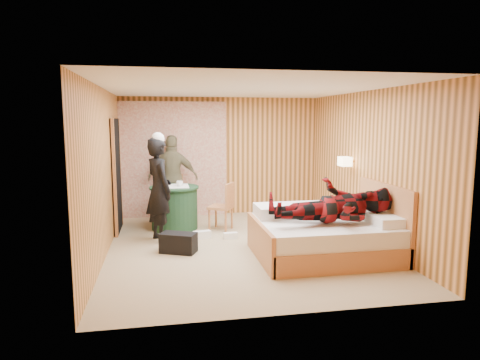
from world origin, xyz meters
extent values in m
cube|color=tan|center=(0.00, 0.00, 0.00)|extent=(4.20, 5.00, 0.01)
cube|color=white|center=(0.00, 0.00, 2.50)|extent=(4.20, 5.00, 0.01)
cube|color=#F3A45D|center=(0.00, 2.50, 1.25)|extent=(4.20, 0.02, 2.50)
cube|color=#F3A45D|center=(-2.10, 0.00, 1.25)|extent=(0.02, 5.00, 2.50)
cube|color=#F3A45D|center=(2.10, 0.00, 1.25)|extent=(0.02, 5.00, 2.50)
cube|color=beige|center=(-1.00, 2.43, 1.20)|extent=(2.20, 0.08, 2.40)
cube|color=black|center=(-2.06, 1.40, 1.02)|extent=(0.06, 0.90, 2.05)
cylinder|color=gold|center=(2.00, 0.45, 1.30)|extent=(0.18, 0.04, 0.04)
cube|color=#FFE4B2|center=(1.92, 0.45, 1.30)|extent=(0.18, 0.24, 0.16)
cube|color=tan|center=(1.10, -0.73, 0.15)|extent=(1.95, 1.56, 0.29)
cube|color=white|center=(1.10, -0.73, 0.42)|extent=(1.90, 1.51, 0.24)
cube|color=tan|center=(0.12, -0.73, 0.27)|extent=(0.06, 1.56, 0.55)
cube|color=tan|center=(2.06, -0.73, 0.54)|extent=(0.06, 1.56, 1.08)
cube|color=white|center=(1.86, -1.10, 0.61)|extent=(0.37, 0.54, 0.14)
cube|color=white|center=(1.86, -0.36, 0.61)|extent=(0.37, 0.54, 0.14)
cube|color=white|center=(0.76, -0.29, 0.63)|extent=(1.17, 0.59, 0.18)
cube|color=tan|center=(1.88, 0.46, 0.26)|extent=(0.38, 0.53, 0.53)
cube|color=tan|center=(1.88, 0.46, 0.43)|extent=(0.40, 0.55, 0.03)
cylinder|color=#1E4225|center=(-1.03, 1.35, 0.39)|extent=(0.85, 0.85, 0.78)
cylinder|color=#1E4225|center=(-1.03, 1.35, 0.78)|extent=(0.91, 0.91, 0.03)
cube|color=white|center=(-1.03, 1.35, 0.80)|extent=(0.66, 0.66, 0.01)
cube|color=tan|center=(-1.03, 1.99, 0.45)|extent=(0.43, 0.43, 0.05)
cube|color=tan|center=(-1.04, 2.18, 0.70)|extent=(0.42, 0.05, 0.46)
cylinder|color=tan|center=(-1.20, 1.82, 0.21)|extent=(0.04, 0.04, 0.43)
cylinder|color=tan|center=(-0.87, 2.16, 0.21)|extent=(0.04, 0.04, 0.43)
cube|color=tan|center=(-0.20, 1.11, 0.43)|extent=(0.54, 0.54, 0.05)
cube|color=tan|center=(-0.04, 1.02, 0.66)|extent=(0.23, 0.37, 0.44)
cylinder|color=tan|center=(-0.26, 1.33, 0.20)|extent=(0.04, 0.04, 0.41)
cylinder|color=tan|center=(-0.14, 0.89, 0.20)|extent=(0.04, 0.04, 0.41)
cube|color=black|center=(-1.03, -0.15, 0.15)|extent=(0.61, 0.48, 0.30)
cube|color=white|center=(-0.12, 0.47, 0.05)|extent=(0.24, 0.11, 0.11)
cube|color=white|center=(-0.60, 0.57, 0.07)|extent=(0.31, 0.18, 0.13)
imported|color=black|center=(-1.30, 0.59, 0.87)|extent=(0.63, 0.75, 1.74)
imported|color=#716B4B|center=(-1.03, 2.12, 0.86)|extent=(1.08, 0.62, 1.72)
imported|color=#66090C|center=(1.15, -0.93, 0.97)|extent=(0.86, 0.67, 1.77)
imported|color=white|center=(1.88, 0.41, 0.54)|extent=(0.21, 0.25, 0.02)
imported|color=white|center=(1.88, 0.41, 0.56)|extent=(0.23, 0.27, 0.02)
imported|color=white|center=(1.88, 0.59, 0.57)|extent=(0.11, 0.11, 0.09)
imported|color=white|center=(-0.93, 1.30, 0.86)|extent=(0.15, 0.15, 0.10)
camera|label=1|loc=(-1.24, -6.57, 2.02)|focal=32.00mm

